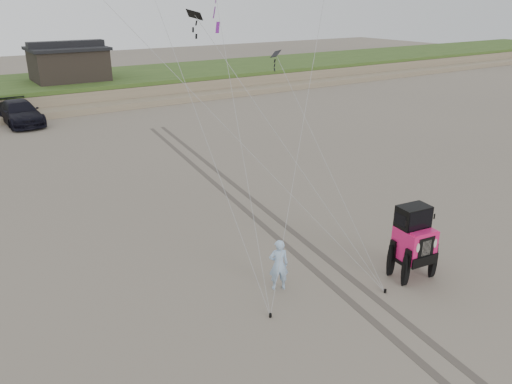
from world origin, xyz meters
TOP-DOWN VIEW (x-y plane):
  - ground at (0.00, 0.00)m, footprint 160.00×160.00m
  - dune_ridge at (0.00, 37.50)m, footprint 160.00×14.25m
  - cabin at (2.00, 37.00)m, footprint 6.40×5.40m
  - truck_c at (-3.63, 29.28)m, footprint 2.72×5.90m
  - jeep at (3.05, -0.54)m, footprint 2.87×5.43m
  - man at (-0.98, 1.24)m, footprint 0.72×0.62m
  - stake_main at (-2.06, 0.13)m, footprint 0.08×0.08m
  - stake_aux at (1.63, -0.78)m, footprint 0.08×0.08m
  - tire_tracks at (2.00, 8.00)m, footprint 5.22×29.74m

SIDE VIEW (x-z plane):
  - ground at x=0.00m, z-range 0.00..0.00m
  - tire_tracks at x=2.00m, z-range 0.00..0.01m
  - stake_main at x=-2.06m, z-range 0.00..0.12m
  - stake_aux at x=1.63m, z-range 0.00..0.12m
  - dune_ridge at x=0.00m, z-range -0.04..1.68m
  - truck_c at x=-3.63m, z-range 0.00..1.67m
  - man at x=-0.98m, z-range 0.00..1.68m
  - jeep at x=3.05m, z-range 0.00..1.93m
  - cabin at x=2.00m, z-range 1.56..4.91m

